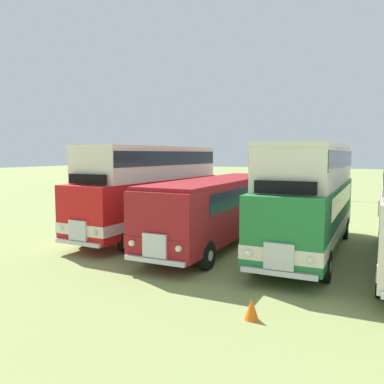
% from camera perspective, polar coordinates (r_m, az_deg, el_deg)
% --- Properties ---
extents(ground_plane, '(200.00, 200.00, 0.00)m').
position_cam_1_polar(ground_plane, '(17.19, 16.13, -8.57)').
color(ground_plane, '#8C9956').
extents(bus_first_in_row, '(2.69, 10.38, 4.49)m').
position_cam_1_polar(bus_first_in_row, '(20.25, -5.79, 0.82)').
color(bus_first_in_row, red).
rests_on(bus_first_in_row, ground).
extents(bus_second_in_row, '(2.79, 11.26, 2.99)m').
position_cam_1_polar(bus_second_in_row, '(18.06, 3.95, -2.01)').
color(bus_second_in_row, maroon).
rests_on(bus_second_in_row, ground).
extents(bus_third_in_row, '(2.91, 10.95, 4.49)m').
position_cam_1_polar(bus_third_in_row, '(17.25, 16.65, -0.20)').
color(bus_third_in_row, '#237538').
rests_on(bus_third_in_row, ground).
extents(cone_far_end, '(0.36, 0.36, 0.56)m').
position_cam_1_polar(cone_far_end, '(10.39, 8.56, -16.26)').
color(cone_far_end, orange).
rests_on(cone_far_end, ground).
extents(rope_fence_line, '(21.85, 0.08, 1.05)m').
position_cam_1_polar(rope_fence_line, '(28.99, 20.96, -1.70)').
color(rope_fence_line, '#8C704C').
rests_on(rope_fence_line, ground).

